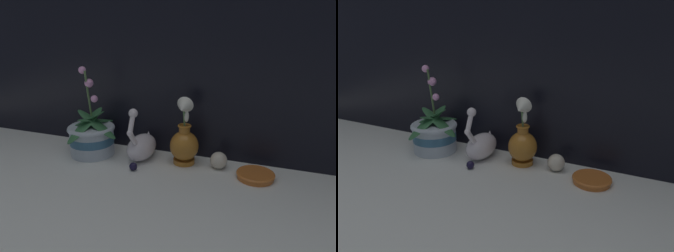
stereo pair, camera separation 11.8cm
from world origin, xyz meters
TOP-DOWN VIEW (x-y plane):
  - ground_plane at (0.00, 0.00)m, footprint 2.80×2.80m
  - orchid_potted_plant at (-0.31, 0.10)m, footprint 0.26×0.26m
  - swan_figurine at (-0.11, 0.13)m, footprint 0.10×0.20m
  - blue_vase at (0.06, 0.14)m, footprint 0.11×0.11m
  - glass_sphere at (0.19, 0.15)m, footprint 0.06×0.06m
  - amber_dish at (0.33, 0.11)m, footprint 0.13×0.13m
  - glass_bauble at (-0.10, 0.02)m, footprint 0.03×0.03m

SIDE VIEW (x-z plane):
  - ground_plane at x=0.00m, z-range 0.00..0.00m
  - amber_dish at x=0.33m, z-range 0.00..0.02m
  - glass_bauble at x=-0.10m, z-range 0.00..0.03m
  - glass_sphere at x=0.19m, z-range 0.00..0.06m
  - swan_figurine at x=-0.11m, z-range -0.05..0.17m
  - orchid_potted_plant at x=-0.31m, z-range -0.10..0.25m
  - blue_vase at x=0.06m, z-range -0.04..0.21m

